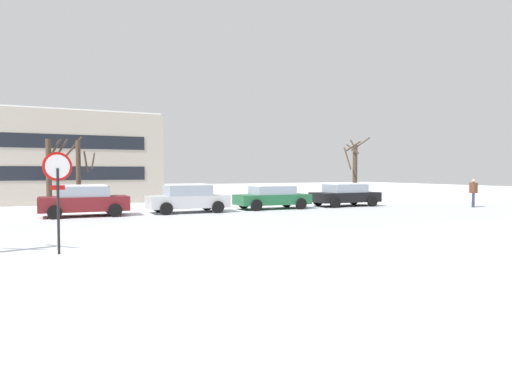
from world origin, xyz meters
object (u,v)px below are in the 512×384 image
at_px(parked_car_silver, 188,198).
at_px(parked_car_green, 272,197).
at_px(stop_sign, 58,183).
at_px(parked_car_maroon, 84,200).
at_px(parked_car_black, 345,194).
at_px(pedestrian_crossing, 473,191).

height_order(parked_car_silver, parked_car_green, parked_car_silver).
distance_m(stop_sign, parked_car_silver, 12.50).
height_order(stop_sign, parked_car_maroon, stop_sign).
distance_m(parked_car_black, pedestrian_crossing, 7.68).
relative_size(parked_car_maroon, pedestrian_crossing, 2.42).
relative_size(stop_sign, parked_car_green, 0.61).
bearing_deg(stop_sign, pedestrian_crossing, 14.52).
bearing_deg(pedestrian_crossing, parked_car_maroon, 168.26).
xyz_separation_m(stop_sign, pedestrian_crossing, (23.60, 6.11, -0.89)).
relative_size(parked_car_green, parked_car_black, 1.03).
bearing_deg(parked_car_green, parked_car_silver, -178.83).
bearing_deg(pedestrian_crossing, parked_car_black, 146.46).
bearing_deg(parked_car_black, stop_sign, -148.97).
height_order(stop_sign, parked_car_black, stop_sign).
height_order(stop_sign, pedestrian_crossing, stop_sign).
relative_size(parked_car_green, pedestrian_crossing, 2.56).
distance_m(parked_car_maroon, pedestrian_crossing, 22.28).
height_order(parked_car_green, pedestrian_crossing, pedestrian_crossing).
relative_size(parked_car_maroon, parked_car_green, 0.95).
relative_size(stop_sign, parked_car_black, 0.63).
distance_m(parked_car_maroon, parked_car_silver, 5.15).
distance_m(parked_car_silver, parked_car_black, 10.28).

